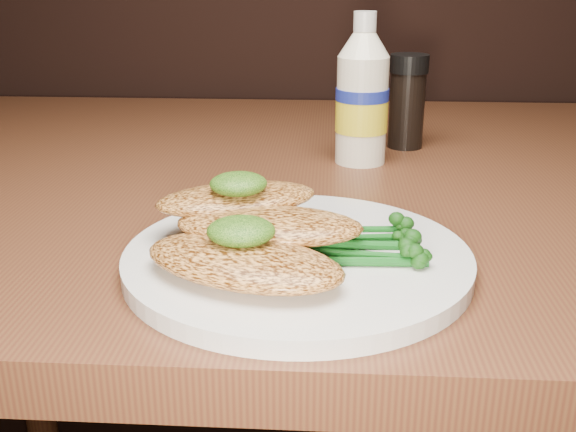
{
  "coord_description": "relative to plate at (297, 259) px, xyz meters",
  "views": [
    {
      "loc": [
        0.01,
        0.32,
        0.97
      ],
      "look_at": [
        -0.02,
        0.79,
        0.79
      ],
      "focal_mm": 42.61,
      "sensor_mm": 36.0,
      "label": 1
    }
  ],
  "objects": [
    {
      "name": "chicken_back",
      "position": [
        -0.05,
        0.04,
        0.03
      ],
      "size": [
        0.14,
        0.11,
        0.02
      ],
      "primitive_type": "ellipsoid",
      "rotation": [
        0.0,
        0.0,
        0.37
      ],
      "color": "#D88F44",
      "rests_on": "plate"
    },
    {
      "name": "mayo_bottle",
      "position": [
        0.06,
        0.29,
        0.08
      ],
      "size": [
        0.07,
        0.07,
        0.17
      ],
      "primitive_type": null,
      "rotation": [
        0.0,
        0.0,
        0.22
      ],
      "color": "white",
      "rests_on": "dining_table"
    },
    {
      "name": "broccolini_bundle",
      "position": [
        0.04,
        0.0,
        0.02
      ],
      "size": [
        0.13,
        0.1,
        0.02
      ],
      "primitive_type": null,
      "rotation": [
        0.0,
        0.0,
        0.05
      ],
      "color": "#125417",
      "rests_on": "plate"
    },
    {
      "name": "chicken_front",
      "position": [
        -0.03,
        -0.05,
        0.02
      ],
      "size": [
        0.16,
        0.12,
        0.02
      ],
      "primitive_type": "ellipsoid",
      "rotation": [
        0.0,
        0.0,
        -0.37
      ],
      "color": "#D88F44",
      "rests_on": "plate"
    },
    {
      "name": "plate",
      "position": [
        0.0,
        0.0,
        0.0
      ],
      "size": [
        0.26,
        0.26,
        0.01
      ],
      "primitive_type": "cylinder",
      "color": "silver",
      "rests_on": "dining_table"
    },
    {
      "name": "pepper_grinder",
      "position": [
        0.11,
        0.36,
        0.05
      ],
      "size": [
        0.05,
        0.05,
        0.11
      ],
      "primitive_type": null,
      "rotation": [
        0.0,
        0.0,
        -0.2
      ],
      "color": "black",
      "rests_on": "dining_table"
    },
    {
      "name": "pesto_front",
      "position": [
        -0.04,
        -0.04,
        0.04
      ],
      "size": [
        0.05,
        0.04,
        0.02
      ],
      "primitive_type": "ellipsoid",
      "rotation": [
        0.0,
        0.0,
        -0.0
      ],
      "color": "black",
      "rests_on": "chicken_front"
    },
    {
      "name": "pesto_back",
      "position": [
        -0.05,
        0.03,
        0.05
      ],
      "size": [
        0.05,
        0.05,
        0.02
      ],
      "primitive_type": "ellipsoid",
      "rotation": [
        0.0,
        0.0,
        0.16
      ],
      "color": "black",
      "rests_on": "chicken_back"
    },
    {
      "name": "chicken_mid",
      "position": [
        -0.02,
        -0.0,
        0.03
      ],
      "size": [
        0.14,
        0.08,
        0.02
      ],
      "primitive_type": "ellipsoid",
      "rotation": [
        0.0,
        0.0,
        -0.05
      ],
      "color": "#D88F44",
      "rests_on": "plate"
    }
  ]
}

